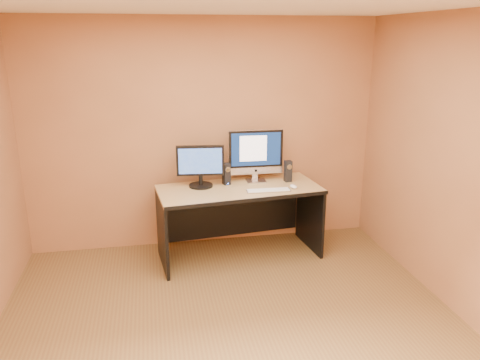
# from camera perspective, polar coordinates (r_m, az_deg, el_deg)

# --- Properties ---
(floor) EXTENTS (4.00, 4.00, 0.00)m
(floor) POSITION_cam_1_polar(r_m,az_deg,el_deg) (4.05, -0.45, -18.81)
(floor) COLOR brown
(floor) RESTS_ON ground
(walls) EXTENTS (4.00, 4.00, 2.60)m
(walls) POSITION_cam_1_polar(r_m,az_deg,el_deg) (3.45, -0.50, -1.06)
(walls) COLOR #A36A41
(walls) RESTS_ON ground
(ceiling) EXTENTS (4.00, 4.00, 0.00)m
(ceiling) POSITION_cam_1_polar(r_m,az_deg,el_deg) (3.29, -0.56, 20.99)
(ceiling) COLOR white
(ceiling) RESTS_ON walls
(desk) EXTENTS (1.81, 0.93, 0.81)m
(desk) POSITION_cam_1_polar(r_m,az_deg,el_deg) (5.21, -0.07, -5.19)
(desk) COLOR #A88154
(desk) RESTS_ON ground
(imac) EXTENTS (0.63, 0.25, 0.60)m
(imac) POSITION_cam_1_polar(r_m,az_deg,el_deg) (5.22, 1.98, 3.00)
(imac) COLOR #B1B1B5
(imac) RESTS_ON desk
(second_monitor) EXTENTS (0.55, 0.32, 0.46)m
(second_monitor) POSITION_cam_1_polar(r_m,az_deg,el_deg) (5.07, -4.85, 1.67)
(second_monitor) COLOR black
(second_monitor) RESTS_ON desk
(speaker_left) EXTENTS (0.09, 0.09, 0.24)m
(speaker_left) POSITION_cam_1_polar(r_m,az_deg,el_deg) (5.16, -1.66, 0.75)
(speaker_left) COLOR black
(speaker_left) RESTS_ON desk
(speaker_right) EXTENTS (0.08, 0.08, 0.24)m
(speaker_right) POSITION_cam_1_polar(r_m,az_deg,el_deg) (5.29, 5.88, 1.08)
(speaker_right) COLOR black
(speaker_right) RESTS_ON desk
(keyboard) EXTENTS (0.47, 0.14, 0.02)m
(keyboard) POSITION_cam_1_polar(r_m,az_deg,el_deg) (4.96, 3.49, -1.27)
(keyboard) COLOR silver
(keyboard) RESTS_ON desk
(mouse) EXTENTS (0.09, 0.12, 0.04)m
(mouse) POSITION_cam_1_polar(r_m,az_deg,el_deg) (5.08, 6.54, -0.78)
(mouse) COLOR white
(mouse) RESTS_ON desk
(cable_a) EXTENTS (0.07, 0.23, 0.01)m
(cable_a) POSITION_cam_1_polar(r_m,az_deg,el_deg) (5.38, 2.58, 0.17)
(cable_a) COLOR black
(cable_a) RESTS_ON desk
(cable_b) EXTENTS (0.04, 0.19, 0.01)m
(cable_b) POSITION_cam_1_polar(r_m,az_deg,el_deg) (5.36, 1.62, 0.09)
(cable_b) COLOR black
(cable_b) RESTS_ON desk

